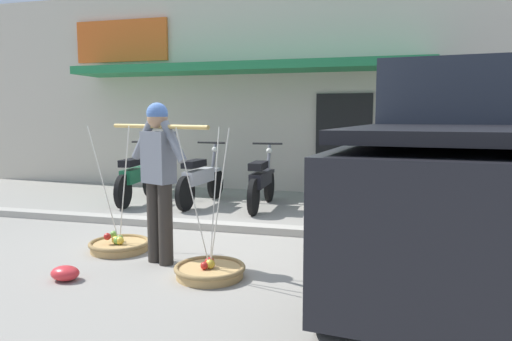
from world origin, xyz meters
name	(u,v)px	position (x,y,z in m)	size (l,w,h in m)	color
ground_plane	(232,245)	(0.00, 0.00, 0.00)	(90.00, 90.00, 0.00)	gray
sidewalk_curb	(248,228)	(0.00, 0.70, 0.05)	(20.00, 0.24, 0.10)	#AEA89C
fruit_vendor	(159,172)	(-0.52, -0.84, 0.98)	(1.35, 0.60, 1.70)	#2D2823
fruit_basket_left_side	(210,270)	(0.15, -1.12, 0.07)	(0.70, 0.70, 1.45)	tan
fruit_basket_right_side	(119,244)	(-1.18, -0.57, 0.07)	(0.70, 0.70, 1.45)	tan
motorcycle_nearest_shop	(137,178)	(-2.55, 2.25, 0.45)	(0.54, 1.82, 1.09)	black
motorcycle_second_in_row	(200,179)	(-1.35, 2.35, 0.45)	(0.54, 1.82, 1.09)	black
motorcycle_third_in_row	(262,182)	(-0.24, 2.34, 0.45)	(0.54, 1.82, 1.09)	black
parked_truck	(471,171)	(2.55, -0.43, 1.03)	(2.54, 4.87, 2.10)	black
storefront_building	(276,95)	(-0.99, 6.70, 2.10)	(13.00, 6.00, 4.20)	beige
plastic_litter_bag	(65,273)	(-1.14, -1.58, 0.07)	(0.28, 0.22, 0.14)	red
wooden_crate	(343,201)	(1.12, 2.49, 0.16)	(0.44, 0.36, 0.32)	olive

